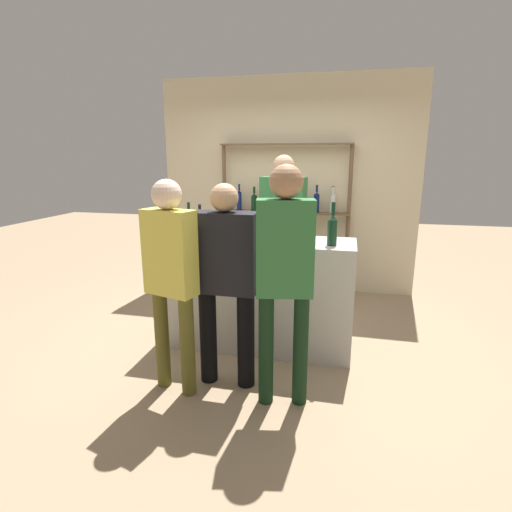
{
  "coord_description": "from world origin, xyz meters",
  "views": [
    {
      "loc": [
        0.8,
        -3.5,
        1.79
      ],
      "look_at": [
        0.0,
        0.0,
        0.89
      ],
      "focal_mm": 28.0,
      "sensor_mm": 36.0,
      "label": 1
    }
  ],
  "objects_px": {
    "counter_bottle_4": "(200,226)",
    "customer_center": "(226,273)",
    "counter_bottle_1": "(222,224)",
    "counter_bottle_3": "(261,225)",
    "customer_right": "(285,267)",
    "wine_glass": "(179,223)",
    "ice_bucket": "(246,226)",
    "counter_bottle_2": "(270,225)",
    "counter_bottle_5": "(332,229)",
    "cork_jar": "(283,233)",
    "customer_left": "(171,270)",
    "counter_bottle_0": "(189,223)",
    "server_behind_counter": "(283,223)"
  },
  "relations": [
    {
      "from": "counter_bottle_4",
      "to": "ice_bucket",
      "type": "height_order",
      "value": "counter_bottle_4"
    },
    {
      "from": "ice_bucket",
      "to": "customer_center",
      "type": "distance_m",
      "value": 0.75
    },
    {
      "from": "counter_bottle_1",
      "to": "cork_jar",
      "type": "distance_m",
      "value": 0.56
    },
    {
      "from": "counter_bottle_3",
      "to": "customer_center",
      "type": "distance_m",
      "value": 0.86
    },
    {
      "from": "counter_bottle_4",
      "to": "counter_bottle_2",
      "type": "bearing_deg",
      "value": 21.69
    },
    {
      "from": "counter_bottle_4",
      "to": "server_behind_counter",
      "type": "relative_size",
      "value": 0.18
    },
    {
      "from": "counter_bottle_1",
      "to": "customer_center",
      "type": "xyz_separation_m",
      "value": [
        0.22,
        -0.63,
        -0.27
      ]
    },
    {
      "from": "counter_bottle_1",
      "to": "counter_bottle_3",
      "type": "distance_m",
      "value": 0.37
    },
    {
      "from": "wine_glass",
      "to": "customer_center",
      "type": "distance_m",
      "value": 1.01
    },
    {
      "from": "counter_bottle_0",
      "to": "customer_center",
      "type": "relative_size",
      "value": 0.2
    },
    {
      "from": "server_behind_counter",
      "to": "customer_left",
      "type": "height_order",
      "value": "server_behind_counter"
    },
    {
      "from": "counter_bottle_3",
      "to": "counter_bottle_4",
      "type": "relative_size",
      "value": 0.94
    },
    {
      "from": "counter_bottle_5",
      "to": "cork_jar",
      "type": "distance_m",
      "value": 0.45
    },
    {
      "from": "ice_bucket",
      "to": "server_behind_counter",
      "type": "relative_size",
      "value": 0.14
    },
    {
      "from": "server_behind_counter",
      "to": "customer_center",
      "type": "bearing_deg",
      "value": 1.51
    },
    {
      "from": "counter_bottle_2",
      "to": "counter_bottle_3",
      "type": "distance_m",
      "value": 0.1
    },
    {
      "from": "cork_jar",
      "to": "server_behind_counter",
      "type": "xyz_separation_m",
      "value": [
        -0.15,
        0.95,
        -0.06
      ]
    },
    {
      "from": "counter_bottle_4",
      "to": "customer_left",
      "type": "bearing_deg",
      "value": -86.96
    },
    {
      "from": "counter_bottle_4",
      "to": "cork_jar",
      "type": "distance_m",
      "value": 0.74
    },
    {
      "from": "wine_glass",
      "to": "ice_bucket",
      "type": "xyz_separation_m",
      "value": [
        0.66,
        -0.0,
        0.0
      ]
    },
    {
      "from": "wine_glass",
      "to": "customer_right",
      "type": "xyz_separation_m",
      "value": [
        1.15,
        -0.88,
        -0.12
      ]
    },
    {
      "from": "counter_bottle_5",
      "to": "server_behind_counter",
      "type": "relative_size",
      "value": 0.2
    },
    {
      "from": "counter_bottle_2",
      "to": "server_behind_counter",
      "type": "xyz_separation_m",
      "value": [
        -0.02,
        0.86,
        -0.11
      ]
    },
    {
      "from": "customer_left",
      "to": "customer_right",
      "type": "bearing_deg",
      "value": -72.66
    },
    {
      "from": "customer_right",
      "to": "server_behind_counter",
      "type": "bearing_deg",
      "value": -1.34
    },
    {
      "from": "wine_glass",
      "to": "cork_jar",
      "type": "xyz_separation_m",
      "value": [
        1.0,
        -0.01,
        -0.05
      ]
    },
    {
      "from": "counter_bottle_3",
      "to": "cork_jar",
      "type": "distance_m",
      "value": 0.26
    },
    {
      "from": "counter_bottle_0",
      "to": "cork_jar",
      "type": "xyz_separation_m",
      "value": [
        0.9,
        -0.02,
        -0.05
      ]
    },
    {
      "from": "wine_glass",
      "to": "customer_right",
      "type": "distance_m",
      "value": 1.46
    },
    {
      "from": "wine_glass",
      "to": "customer_left",
      "type": "height_order",
      "value": "customer_left"
    },
    {
      "from": "counter_bottle_4",
      "to": "customer_center",
      "type": "bearing_deg",
      "value": -54.0
    },
    {
      "from": "counter_bottle_2",
      "to": "counter_bottle_0",
      "type": "bearing_deg",
      "value": -174.35
    },
    {
      "from": "counter_bottle_4",
      "to": "counter_bottle_3",
      "type": "bearing_deg",
      "value": 27.51
    },
    {
      "from": "counter_bottle_1",
      "to": "customer_left",
      "type": "bearing_deg",
      "value": -99.96
    },
    {
      "from": "counter_bottle_4",
      "to": "ice_bucket",
      "type": "bearing_deg",
      "value": 20.85
    },
    {
      "from": "counter_bottle_2",
      "to": "wine_glass",
      "type": "xyz_separation_m",
      "value": [
        -0.87,
        -0.08,
        0.0
      ]
    },
    {
      "from": "wine_glass",
      "to": "cork_jar",
      "type": "relative_size",
      "value": 1.15
    },
    {
      "from": "ice_bucket",
      "to": "server_behind_counter",
      "type": "xyz_separation_m",
      "value": [
        0.19,
        0.95,
        -0.12
      ]
    },
    {
      "from": "counter_bottle_0",
      "to": "customer_center",
      "type": "distance_m",
      "value": 0.95
    },
    {
      "from": "customer_right",
      "to": "customer_center",
      "type": "xyz_separation_m",
      "value": [
        -0.48,
        0.17,
        -0.13
      ]
    },
    {
      "from": "customer_center",
      "to": "counter_bottle_3",
      "type": "bearing_deg",
      "value": -6.28
    },
    {
      "from": "counter_bottle_5",
      "to": "customer_left",
      "type": "bearing_deg",
      "value": -145.02
    },
    {
      "from": "cork_jar",
      "to": "counter_bottle_4",
      "type": "bearing_deg",
      "value": -169.21
    },
    {
      "from": "cork_jar",
      "to": "customer_left",
      "type": "relative_size",
      "value": 0.09
    },
    {
      "from": "counter_bottle_4",
      "to": "customer_right",
      "type": "distance_m",
      "value": 1.15
    },
    {
      "from": "counter_bottle_2",
      "to": "cork_jar",
      "type": "height_order",
      "value": "counter_bottle_2"
    },
    {
      "from": "counter_bottle_2",
      "to": "customer_left",
      "type": "height_order",
      "value": "customer_left"
    },
    {
      "from": "counter_bottle_0",
      "to": "counter_bottle_4",
      "type": "distance_m",
      "value": 0.24
    },
    {
      "from": "counter_bottle_2",
      "to": "counter_bottle_5",
      "type": "xyz_separation_m",
      "value": [
        0.57,
        -0.18,
        0.02
      ]
    },
    {
      "from": "wine_glass",
      "to": "counter_bottle_0",
      "type": "bearing_deg",
      "value": 4.99
    }
  ]
}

